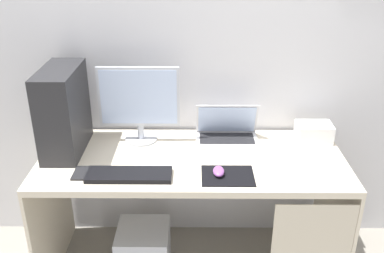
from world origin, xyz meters
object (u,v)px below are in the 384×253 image
at_px(mouse_left, 219,171).
at_px(cell_phone, 81,173).
at_px(keyboard, 129,175).
at_px(subwoofer, 144,250).
at_px(pc_tower, 63,111).
at_px(laptop, 227,133).
at_px(projector, 314,132).
at_px(monitor, 139,103).

distance_m(mouse_left, cell_phone, 0.69).
distance_m(keyboard, subwoofer, 0.63).
distance_m(pc_tower, keyboard, 0.53).
distance_m(laptop, mouse_left, 0.40).
relative_size(keyboard, cell_phone, 3.23).
xyz_separation_m(mouse_left, subwoofer, (-0.42, 0.14, -0.62)).
xyz_separation_m(laptop, projector, (0.50, -0.01, 0.01)).
xyz_separation_m(monitor, cell_phone, (-0.26, -0.38, -0.23)).
xyz_separation_m(keyboard, mouse_left, (0.44, 0.02, 0.01)).
bearing_deg(cell_phone, monitor, 55.32).
distance_m(monitor, subwoofer, 0.87).
distance_m(pc_tower, laptop, 0.92).
bearing_deg(keyboard, monitor, 88.17).
relative_size(monitor, projector, 2.26).
height_order(mouse_left, cell_phone, mouse_left).
relative_size(keyboard, subwoofer, 1.41).
relative_size(monitor, cell_phone, 3.48).
height_order(laptop, cell_phone, laptop).
xyz_separation_m(monitor, laptop, (0.50, 0.01, -0.19)).
bearing_deg(monitor, keyboard, -91.83).
height_order(pc_tower, laptop, pc_tower).
bearing_deg(monitor, laptop, 1.70).
bearing_deg(keyboard, pc_tower, 142.51).
relative_size(keyboard, mouse_left, 4.38).
bearing_deg(cell_phone, pc_tower, 116.36).
bearing_deg(keyboard, cell_phone, 174.13).
bearing_deg(laptop, monitor, -178.30).
bearing_deg(projector, subwoofer, -165.83).
bearing_deg(monitor, subwoofer, -86.91).
xyz_separation_m(projector, keyboard, (-1.01, -0.41, -0.04)).
height_order(pc_tower, projector, pc_tower).
relative_size(mouse_left, subwoofer, 0.32).
height_order(pc_tower, cell_phone, pc_tower).
xyz_separation_m(projector, mouse_left, (-0.56, -0.39, -0.03)).
height_order(monitor, laptop, monitor).
relative_size(projector, cell_phone, 1.54).
distance_m(laptop, keyboard, 0.66).
distance_m(keyboard, mouse_left, 0.44).
relative_size(laptop, subwoofer, 1.19).
bearing_deg(pc_tower, laptop, 8.06).
height_order(monitor, keyboard, monitor).
bearing_deg(keyboard, laptop, 39.31).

